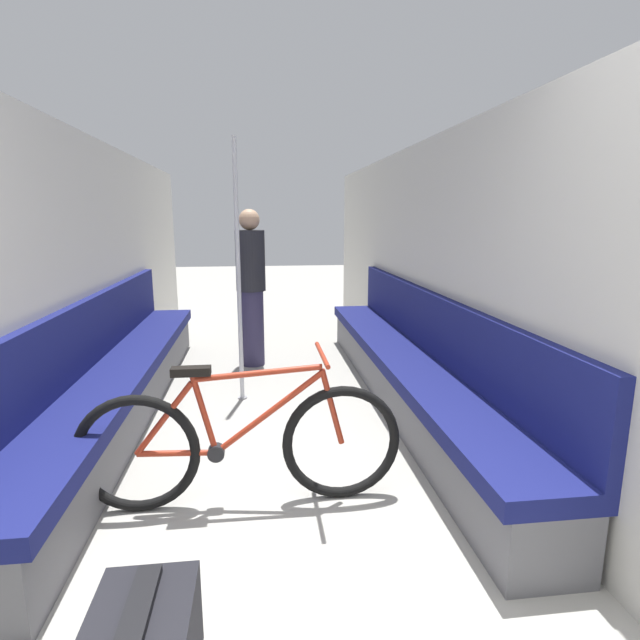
# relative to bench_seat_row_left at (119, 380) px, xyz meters

# --- Properties ---
(wall_left) EXTENTS (0.10, 8.75, 2.18)m
(wall_left) POSITION_rel_bench_seat_row_left_xyz_m (-0.26, 0.00, 0.79)
(wall_left) COLOR beige
(wall_left) RESTS_ON ground
(wall_right) EXTENTS (0.10, 8.75, 2.18)m
(wall_right) POSITION_rel_bench_seat_row_left_xyz_m (2.57, 0.00, 0.79)
(wall_right) COLOR beige
(wall_right) RESTS_ON ground
(bench_seat_row_left) EXTENTS (0.49, 4.38, 0.94)m
(bench_seat_row_left) POSITION_rel_bench_seat_row_left_xyz_m (0.00, 0.00, 0.00)
(bench_seat_row_left) COLOR #5B5B60
(bench_seat_row_left) RESTS_ON ground
(bench_seat_row_right) EXTENTS (0.49, 4.38, 0.94)m
(bench_seat_row_right) POSITION_rel_bench_seat_row_left_xyz_m (2.31, 0.00, 0.00)
(bench_seat_row_right) COLOR #5B5B60
(bench_seat_row_right) RESTS_ON ground
(bicycle) EXTENTS (1.73, 0.46, 0.84)m
(bicycle) POSITION_rel_bench_seat_row_left_xyz_m (0.98, -1.34, 0.05)
(bicycle) COLOR black
(bicycle) RESTS_ON ground
(grab_pole_near) EXTENTS (0.08, 0.08, 2.16)m
(grab_pole_near) POSITION_rel_bench_seat_row_left_xyz_m (0.93, 0.29, 0.75)
(grab_pole_near) COLOR gray
(grab_pole_near) RESTS_ON ground
(passenger_standing) EXTENTS (0.30, 0.30, 1.62)m
(passenger_standing) POSITION_rel_bench_seat_row_left_xyz_m (1.02, 1.31, 0.53)
(passenger_standing) COLOR #332D4C
(passenger_standing) RESTS_ON ground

